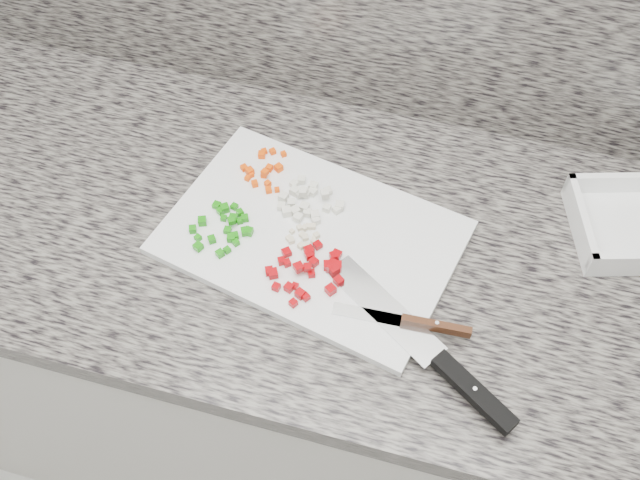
% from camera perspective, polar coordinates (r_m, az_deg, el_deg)
% --- Properties ---
extents(cabinet, '(3.92, 0.62, 0.86)m').
position_cam_1_polar(cabinet, '(1.54, 1.16, -9.94)').
color(cabinet, silver).
rests_on(cabinet, ground).
extents(countertop, '(3.96, 0.64, 0.04)m').
position_cam_1_polar(countertop, '(1.15, 1.53, -0.22)').
color(countertop, slate).
rests_on(countertop, cabinet).
extents(cutting_board, '(0.50, 0.39, 0.01)m').
position_cam_1_polar(cutting_board, '(1.12, -0.71, 0.22)').
color(cutting_board, white).
rests_on(cutting_board, countertop).
extents(carrot_pile, '(0.08, 0.10, 0.02)m').
position_cam_1_polar(carrot_pile, '(1.19, -4.54, 5.61)').
color(carrot_pile, '#ED4905').
rests_on(carrot_pile, cutting_board).
extents(onion_pile, '(0.11, 0.09, 0.02)m').
position_cam_1_polar(onion_pile, '(1.14, -1.15, 3.15)').
color(onion_pile, silver).
rests_on(onion_pile, cutting_board).
extents(green_pepper_pile, '(0.10, 0.11, 0.02)m').
position_cam_1_polar(green_pepper_pile, '(1.12, -7.64, 1.05)').
color(green_pepper_pile, '#16800B').
rests_on(green_pepper_pile, cutting_board).
extents(red_pepper_pile, '(0.12, 0.12, 0.02)m').
position_cam_1_polar(red_pepper_pile, '(1.07, -0.87, -2.38)').
color(red_pepper_pile, '#9D0207').
rests_on(red_pepper_pile, cutting_board).
extents(garlic_pile, '(0.05, 0.05, 0.01)m').
position_cam_1_polar(garlic_pile, '(1.11, -1.31, 0.29)').
color(garlic_pile, beige).
rests_on(garlic_pile, cutting_board).
extents(chef_knife, '(0.31, 0.22, 0.02)m').
position_cam_1_polar(chef_knife, '(1.01, 9.68, -9.58)').
color(chef_knife, silver).
rests_on(chef_knife, cutting_board).
extents(paring_knife, '(0.20, 0.02, 0.02)m').
position_cam_1_polar(paring_knife, '(1.03, 7.87, -6.60)').
color(paring_knife, silver).
rests_on(paring_knife, cutting_board).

